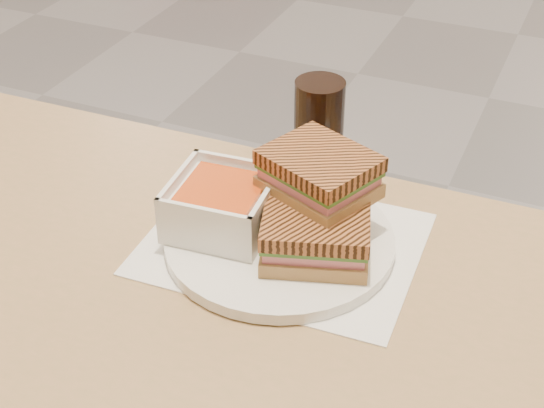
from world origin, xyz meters
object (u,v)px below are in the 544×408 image
at_px(panini_lower, 316,235).
at_px(main_table, 126,357).
at_px(plate, 280,241).
at_px(soup_bowl, 222,206).
at_px(cola_glass, 319,131).

bearing_deg(panini_lower, main_table, -146.59).
bearing_deg(plate, panini_lower, -16.03).
bearing_deg(plate, soup_bowl, -174.84).
bearing_deg(panini_lower, soup_bowl, 176.24).
bearing_deg(cola_glass, main_table, -112.25).
height_order(main_table, panini_lower, panini_lower).
distance_m(plate, soup_bowl, 0.08).
xyz_separation_m(soup_bowl, cola_glass, (0.06, 0.18, 0.03)).
distance_m(soup_bowl, panini_lower, 0.13).
height_order(main_table, soup_bowl, soup_bowl).
distance_m(panini_lower, cola_glass, 0.20).
xyz_separation_m(main_table, cola_glass, (0.13, 0.32, 0.19)).
bearing_deg(cola_glass, panini_lower, -69.98).
bearing_deg(main_table, plate, 44.96).
distance_m(soup_bowl, cola_glass, 0.19).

